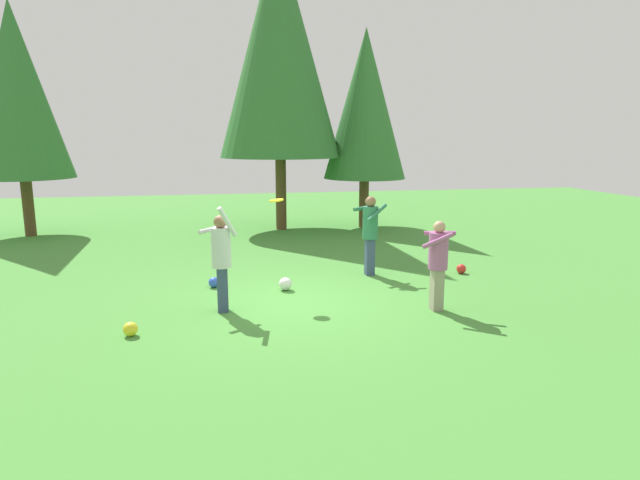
% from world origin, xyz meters
% --- Properties ---
extents(ground_plane, '(40.00, 40.00, 0.00)m').
position_xyz_m(ground_plane, '(0.00, 0.00, 0.00)').
color(ground_plane, '#478C38').
extents(person_thrower, '(0.68, 0.67, 1.90)m').
position_xyz_m(person_thrower, '(-1.30, -0.26, 1.03)').
color(person_thrower, '#38476B').
rests_on(person_thrower, ground_plane).
extents(person_catcher, '(0.75, 0.71, 1.76)m').
position_xyz_m(person_catcher, '(1.97, 1.72, 1.05)').
color(person_catcher, '#38476B').
rests_on(person_catcher, ground_plane).
extents(person_bystander, '(0.70, 0.68, 1.60)m').
position_xyz_m(person_bystander, '(2.44, -0.91, 0.95)').
color(person_bystander, gray).
rests_on(person_bystander, ground_plane).
extents(frisbee, '(0.29, 0.28, 0.05)m').
position_xyz_m(frisbee, '(-0.24, 0.49, 1.86)').
color(frisbee, yellow).
extents(ball_yellow, '(0.23, 0.23, 0.23)m').
position_xyz_m(ball_yellow, '(-2.73, -1.22, 0.11)').
color(ball_yellow, yellow).
rests_on(ball_yellow, ground_plane).
extents(ball_blue, '(0.22, 0.22, 0.22)m').
position_xyz_m(ball_blue, '(-1.46, 1.32, 0.11)').
color(ball_blue, blue).
rests_on(ball_blue, ground_plane).
extents(ball_red, '(0.21, 0.21, 0.21)m').
position_xyz_m(ball_red, '(4.03, 1.43, 0.11)').
color(ball_red, red).
rests_on(ball_red, ground_plane).
extents(ball_white, '(0.26, 0.26, 0.26)m').
position_xyz_m(ball_white, '(-0.04, 0.84, 0.13)').
color(ball_white, white).
rests_on(ball_white, ground_plane).
extents(tree_center, '(3.90, 3.90, 9.31)m').
position_xyz_m(tree_center, '(0.78, 8.16, 5.83)').
color(tree_center, brown).
rests_on(tree_center, ground_plane).
extents(tree_far_left, '(2.93, 2.93, 7.01)m').
position_xyz_m(tree_far_left, '(-7.07, 8.43, 4.38)').
color(tree_far_left, brown).
rests_on(tree_far_left, ground_plane).
extents(tree_right, '(2.73, 2.73, 6.52)m').
position_xyz_m(tree_right, '(3.59, 8.04, 4.07)').
color(tree_right, brown).
rests_on(tree_right, ground_plane).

